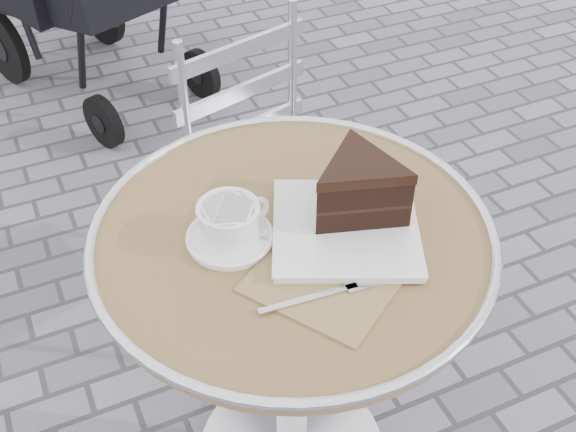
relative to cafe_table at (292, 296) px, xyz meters
name	(u,v)px	position (x,y,z in m)	size (l,w,h in m)	color
cafe_table	(292,296)	(0.00, 0.00, 0.00)	(0.72, 0.72, 0.74)	silver
cappuccino_set	(230,226)	(-0.10, 0.03, 0.20)	(0.17, 0.15, 0.08)	white
cake_plate_set	(356,198)	(0.11, -0.03, 0.23)	(0.40, 0.39, 0.13)	#8F724E
bistro_chair	(261,149)	(0.15, 0.51, -0.05)	(0.46, 0.46, 0.84)	silver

